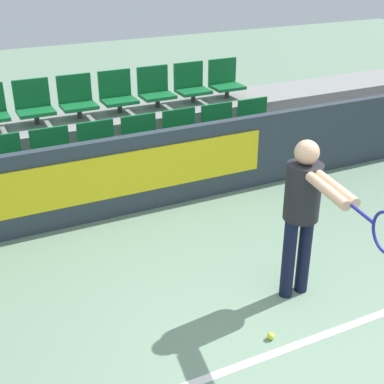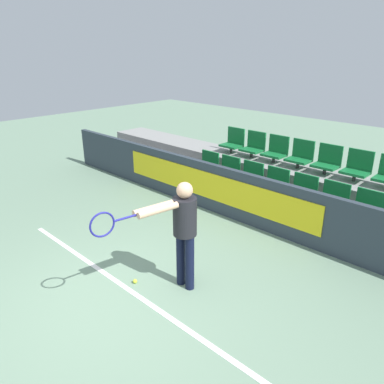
# 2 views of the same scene
# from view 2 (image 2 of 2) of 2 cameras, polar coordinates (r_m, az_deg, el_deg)

# --- Properties ---
(ground_plane) EXTENTS (30.00, 30.00, 0.00)m
(ground_plane) POSITION_cam_2_polar(r_m,az_deg,el_deg) (5.58, -10.57, -15.64)
(ground_plane) COLOR gray
(court_baseline) EXTENTS (5.87, 0.08, 0.01)m
(court_baseline) POSITION_cam_2_polar(r_m,az_deg,el_deg) (5.66, -9.02, -14.86)
(court_baseline) COLOR white
(court_baseline) RESTS_ON ground
(barrier_wall) EXTENTS (12.27, 0.14, 1.04)m
(barrier_wall) POSITION_cam_2_polar(r_m,az_deg,el_deg) (7.36, 9.35, -1.33)
(barrier_wall) COLOR #2D3842
(barrier_wall) RESTS_ON ground
(bleacher_tier_front) EXTENTS (11.87, 0.97, 0.42)m
(bleacher_tier_front) POSITION_cam_2_polar(r_m,az_deg,el_deg) (7.91, 11.77, -2.33)
(bleacher_tier_front) COLOR gray
(bleacher_tier_front) RESTS_ON ground
(bleacher_tier_middle) EXTENTS (11.87, 0.97, 0.83)m
(bleacher_tier_middle) POSITION_cam_2_polar(r_m,az_deg,el_deg) (8.62, 15.34, 0.84)
(bleacher_tier_middle) COLOR gray
(bleacher_tier_middle) RESTS_ON ground
(stadium_chair_0) EXTENTS (0.50, 0.40, 0.60)m
(stadium_chair_0) POSITION_cam_2_polar(r_m,az_deg,el_deg) (8.86, 2.37, 4.01)
(stadium_chair_0) COLOR #333333
(stadium_chair_0) RESTS_ON bleacher_tier_front
(stadium_chair_1) EXTENTS (0.50, 0.40, 0.60)m
(stadium_chair_1) POSITION_cam_2_polar(r_m,az_deg,el_deg) (8.49, 5.48, 3.14)
(stadium_chair_1) COLOR #333333
(stadium_chair_1) RESTS_ON bleacher_tier_front
(stadium_chair_2) EXTENTS (0.50, 0.40, 0.60)m
(stadium_chair_2) POSITION_cam_2_polar(r_m,az_deg,el_deg) (8.14, 8.86, 2.18)
(stadium_chair_2) COLOR #333333
(stadium_chair_2) RESTS_ON bleacher_tier_front
(stadium_chair_3) EXTENTS (0.50, 0.40, 0.60)m
(stadium_chair_3) POSITION_cam_2_polar(r_m,az_deg,el_deg) (7.83, 12.52, 1.13)
(stadium_chair_3) COLOR #333333
(stadium_chair_3) RESTS_ON bleacher_tier_front
(stadium_chair_4) EXTENTS (0.50, 0.40, 0.60)m
(stadium_chair_4) POSITION_cam_2_polar(r_m,az_deg,el_deg) (7.56, 16.47, 0.00)
(stadium_chair_4) COLOR #333333
(stadium_chair_4) RESTS_ON bleacher_tier_front
(stadium_chair_5) EXTENTS (0.50, 0.40, 0.60)m
(stadium_chair_5) POSITION_cam_2_polar(r_m,az_deg,el_deg) (7.33, 20.68, -1.21)
(stadium_chair_5) COLOR #333333
(stadium_chair_5) RESTS_ON bleacher_tier_front
(stadium_chair_6) EXTENTS (0.50, 0.40, 0.60)m
(stadium_chair_6) POSITION_cam_2_polar(r_m,az_deg,el_deg) (7.14, 25.15, -2.48)
(stadium_chair_6) COLOR #333333
(stadium_chair_6) RESTS_ON bleacher_tier_front
(stadium_chair_7) EXTENTS (0.50, 0.40, 0.60)m
(stadium_chair_7) POSITION_cam_2_polar(r_m,az_deg,el_deg) (9.47, 6.32, 7.65)
(stadium_chair_7) COLOR #333333
(stadium_chair_7) RESTS_ON bleacher_tier_middle
(stadium_chair_8) EXTENTS (0.50, 0.40, 0.60)m
(stadium_chair_8) POSITION_cam_2_polar(r_m,az_deg,el_deg) (9.13, 9.39, 6.97)
(stadium_chair_8) COLOR #333333
(stadium_chair_8) RESTS_ON bleacher_tier_middle
(stadium_chair_9) EXTENTS (0.50, 0.40, 0.60)m
(stadium_chair_9) POSITION_cam_2_polar(r_m,az_deg,el_deg) (8.81, 12.68, 6.21)
(stadium_chair_9) COLOR #333333
(stadium_chair_9) RESTS_ON bleacher_tier_middle
(stadium_chair_10) EXTENTS (0.50, 0.40, 0.60)m
(stadium_chair_10) POSITION_cam_2_polar(r_m,az_deg,el_deg) (8.52, 16.20, 5.37)
(stadium_chair_10) COLOR #333333
(stadium_chair_10) RESTS_ON bleacher_tier_middle
(stadium_chair_11) EXTENTS (0.50, 0.40, 0.60)m
(stadium_chair_11) POSITION_cam_2_polar(r_m,az_deg,el_deg) (8.27, 19.94, 4.46)
(stadium_chair_11) COLOR #333333
(stadium_chair_11) RESTS_ON bleacher_tier_middle
(stadium_chair_12) EXTENTS (0.50, 0.40, 0.60)m
(stadium_chair_12) POSITION_cam_2_polar(r_m,az_deg,el_deg) (8.06, 23.88, 3.47)
(stadium_chair_12) COLOR #333333
(stadium_chair_12) RESTS_ON bleacher_tier_middle
(tennis_player) EXTENTS (0.39, 1.52, 1.63)m
(tennis_player) POSITION_cam_2_polar(r_m,az_deg,el_deg) (5.18, -1.68, -5.07)
(tennis_player) COLOR black
(tennis_player) RESTS_ON ground
(tennis_ball) EXTENTS (0.07, 0.07, 0.07)m
(tennis_ball) POSITION_cam_2_polar(r_m,az_deg,el_deg) (5.83, -8.69, -13.29)
(tennis_ball) COLOR #CCDB33
(tennis_ball) RESTS_ON ground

